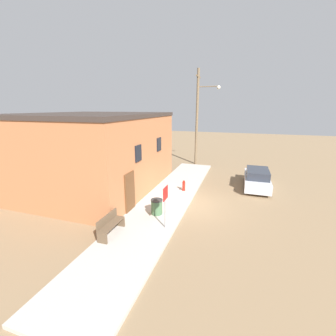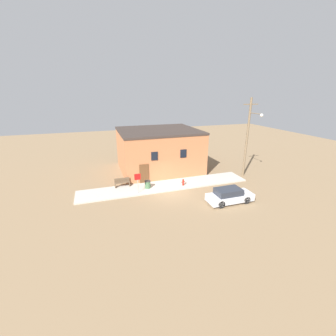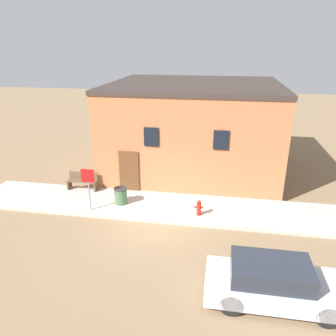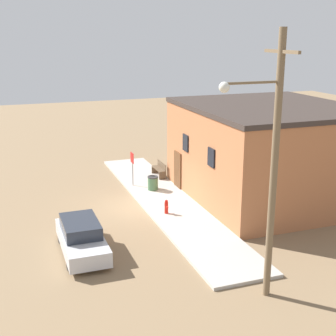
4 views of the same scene
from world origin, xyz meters
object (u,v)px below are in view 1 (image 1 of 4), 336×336
at_px(fire_hydrant, 184,185).
at_px(trash_bin, 157,207).
at_px(stop_sign, 165,200).
at_px(utility_pole, 198,115).
at_px(bench, 110,225).
at_px(parked_car, 257,178).

distance_m(fire_hydrant, trash_bin, 3.70).
distance_m(stop_sign, utility_pole, 13.22).
height_order(bench, utility_pole, utility_pole).
relative_size(fire_hydrant, utility_pole, 0.08).
xyz_separation_m(fire_hydrant, stop_sign, (-4.81, -0.36, 1.00)).
bearing_deg(stop_sign, fire_hydrant, 4.33).
bearing_deg(parked_car, fire_hydrant, 119.17).
height_order(trash_bin, utility_pole, utility_pole).
bearing_deg(utility_pole, bench, 175.81).
xyz_separation_m(utility_pole, parked_car, (-5.39, -5.27, -4.12)).
distance_m(trash_bin, utility_pole, 12.36).
bearing_deg(fire_hydrant, trash_bin, 172.29).
xyz_separation_m(trash_bin, parked_car, (6.22, -5.09, 0.12)).
distance_m(stop_sign, parked_car, 8.54).
relative_size(fire_hydrant, bench, 0.47).
height_order(fire_hydrant, trash_bin, trash_bin).
distance_m(stop_sign, trash_bin, 1.73).
xyz_separation_m(fire_hydrant, parked_car, (2.56, -4.59, 0.16)).
bearing_deg(stop_sign, utility_pole, 4.69).
relative_size(stop_sign, trash_bin, 2.51).
xyz_separation_m(stop_sign, utility_pole, (12.77, 1.05, 3.27)).
distance_m(bench, utility_pole, 14.66).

